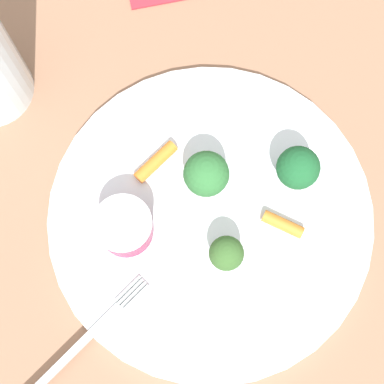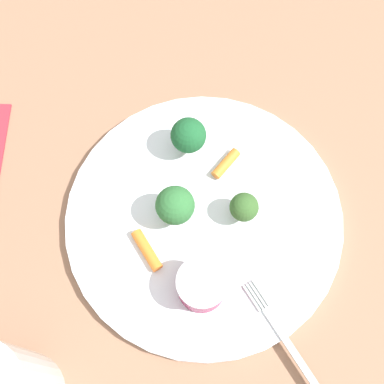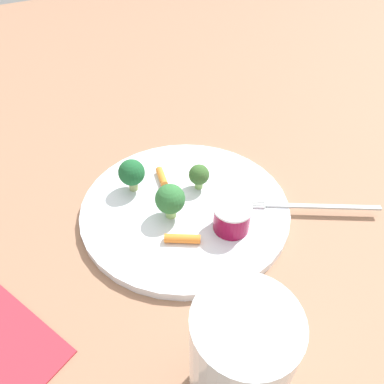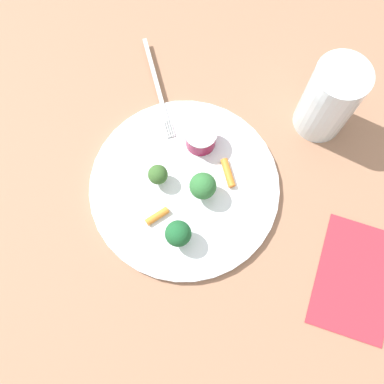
{
  "view_description": "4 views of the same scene",
  "coord_description": "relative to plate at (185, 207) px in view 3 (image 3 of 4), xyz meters",
  "views": [
    {
      "loc": [
        -0.0,
        -0.11,
        0.5
      ],
      "look_at": [
        -0.02,
        0.02,
        0.02
      ],
      "focal_mm": 54.74,
      "sensor_mm": 36.0,
      "label": 1
    },
    {
      "loc": [
        -0.16,
        -0.05,
        0.53
      ],
      "look_at": [
        0.02,
        0.02,
        0.03
      ],
      "focal_mm": 50.94,
      "sensor_mm": 36.0,
      "label": 2
    },
    {
      "loc": [
        -0.29,
        0.18,
        0.34
      ],
      "look_at": [
        0.0,
        -0.01,
        0.02
      ],
      "focal_mm": 33.15,
      "sensor_mm": 36.0,
      "label": 3
    },
    {
      "loc": [
        0.14,
        0.13,
        0.6
      ],
      "look_at": [
        0.01,
        0.02,
        0.03
      ],
      "focal_mm": 40.09,
      "sensor_mm": 36.0,
      "label": 4
    }
  ],
  "objects": [
    {
      "name": "ground_plane",
      "position": [
        0.0,
        0.0,
        -0.01
      ],
      "size": [
        2.4,
        2.4,
        0.0
      ],
      "primitive_type": "plane",
      "color": "#93684F"
    },
    {
      "name": "carrot_stick_1",
      "position": [
        -0.05,
        0.04,
        0.01
      ],
      "size": [
        0.03,
        0.04,
        0.01
      ],
      "primitive_type": "cylinder",
      "rotation": [
        1.57,
        0.0,
        2.5
      ],
      "color": "orange",
      "rests_on": "plate"
    },
    {
      "name": "broccoli_floret_2",
      "position": [
        0.02,
        -0.03,
        0.03
      ],
      "size": [
        0.03,
        0.03,
        0.04
      ],
      "color": "#8BC16A",
      "rests_on": "plate"
    },
    {
      "name": "broccoli_floret_0",
      "position": [
        0.07,
        0.04,
        0.03
      ],
      "size": [
        0.04,
        0.04,
        0.05
      ],
      "color": "#9BAB6A",
      "rests_on": "plate"
    },
    {
      "name": "fork",
      "position": [
        -0.1,
        -0.13,
        0.01
      ],
      "size": [
        0.11,
        0.15,
        0.0
      ],
      "color": "#B7BEBD",
      "rests_on": "plate"
    },
    {
      "name": "sauce_cup",
      "position": [
        -0.07,
        -0.02,
        0.02
      ],
      "size": [
        0.05,
        0.05,
        0.04
      ],
      "color": "maroon",
      "rests_on": "plate"
    },
    {
      "name": "broccoli_floret_1",
      "position": [
        -0.01,
        0.03,
        0.03
      ],
      "size": [
        0.04,
        0.04,
        0.05
      ],
      "color": "#90C16D",
      "rests_on": "plate"
    },
    {
      "name": "plate",
      "position": [
        0.0,
        0.0,
        0.0
      ],
      "size": [
        0.28,
        0.28,
        0.01
      ],
      "primitive_type": "cylinder",
      "color": "white",
      "rests_on": "ground_plane"
    },
    {
      "name": "carrot_stick_0",
      "position": [
        0.06,
        -0.0,
        0.01
      ],
      "size": [
        0.04,
        0.02,
        0.01
      ],
      "primitive_type": "cylinder",
      "rotation": [
        1.57,
        0.0,
        1.26
      ],
      "color": "orange",
      "rests_on": "plate"
    },
    {
      "name": "drinking_glass",
      "position": [
        -0.21,
        0.09,
        0.06
      ],
      "size": [
        0.08,
        0.08,
        0.13
      ],
      "primitive_type": "cylinder",
      "color": "silver",
      "rests_on": "ground_plane"
    }
  ]
}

